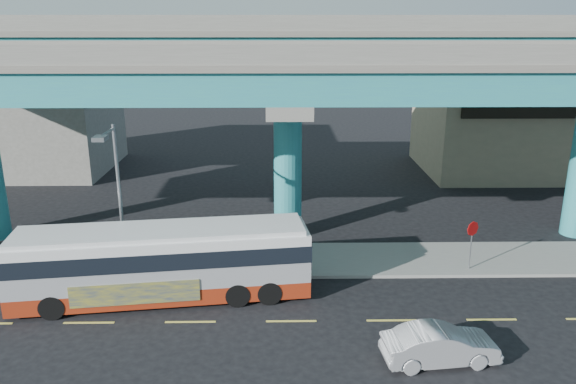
{
  "coord_description": "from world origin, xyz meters",
  "views": [
    {
      "loc": [
        -0.43,
        -20.07,
        11.43
      ],
      "look_at": [
        -0.06,
        4.0,
        4.05
      ],
      "focal_mm": 35.0,
      "sensor_mm": 36.0,
      "label": 1
    }
  ],
  "objects_px": {
    "street_lamp": "(115,181)",
    "transit_bus": "(163,261)",
    "stop_sign": "(472,235)",
    "sedan": "(440,345)"
  },
  "relations": [
    {
      "from": "sedan",
      "to": "stop_sign",
      "type": "xyz_separation_m",
      "value": [
        3.42,
        7.31,
        1.19
      ]
    },
    {
      "from": "street_lamp",
      "to": "transit_bus",
      "type": "bearing_deg",
      "value": -37.54
    },
    {
      "from": "street_lamp",
      "to": "sedan",
      "type": "bearing_deg",
      "value": -27.42
    },
    {
      "from": "transit_bus",
      "to": "sedan",
      "type": "distance_m",
      "value": 11.63
    },
    {
      "from": "transit_bus",
      "to": "stop_sign",
      "type": "bearing_deg",
      "value": 2.58
    },
    {
      "from": "transit_bus",
      "to": "street_lamp",
      "type": "bearing_deg",
      "value": 135.16
    },
    {
      "from": "transit_bus",
      "to": "street_lamp",
      "type": "height_order",
      "value": "street_lamp"
    },
    {
      "from": "stop_sign",
      "to": "transit_bus",
      "type": "bearing_deg",
      "value": -177.35
    },
    {
      "from": "street_lamp",
      "to": "stop_sign",
      "type": "xyz_separation_m",
      "value": [
        16.13,
        0.72,
        -2.89
      ]
    },
    {
      "from": "transit_bus",
      "to": "street_lamp",
      "type": "relative_size",
      "value": 1.8
    }
  ]
}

